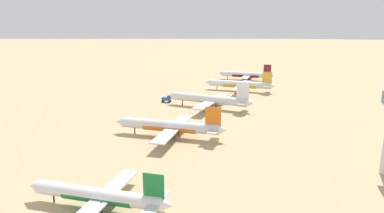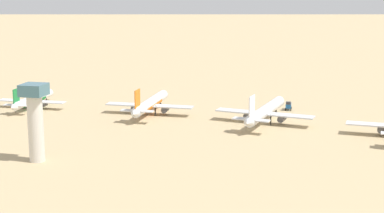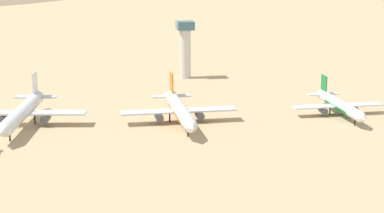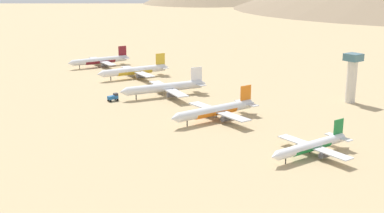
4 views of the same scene
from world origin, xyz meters
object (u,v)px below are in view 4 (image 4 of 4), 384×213
parked_jet_2 (166,88)px  parked_jet_3 (216,110)px  parked_jet_4 (312,146)px  control_tower (352,75)px  parked_jet_1 (135,71)px  service_truck (113,97)px  parked_jet_0 (100,61)px

parked_jet_2 → parked_jet_3: bearing=83.1°
parked_jet_4 → control_tower: size_ratio=1.56×
parked_jet_1 → parked_jet_3: 100.26m
parked_jet_4 → service_truck: parked_jet_4 is taller
parked_jet_0 → service_truck: bearing=67.6°
parked_jet_4 → parked_jet_3: bearing=-90.4°
service_truck → control_tower: control_tower is taller
parked_jet_3 → service_truck: parked_jet_3 is taller
service_truck → parked_jet_0: bearing=-112.4°
parked_jet_2 → parked_jet_4: 103.29m
parked_jet_2 → parked_jet_3: parked_jet_2 is taller
control_tower → parked_jet_3: bearing=-11.6°
parked_jet_4 → control_tower: (-73.46, -39.13, 10.17)m
parked_jet_0 → parked_jet_3: size_ratio=0.97×
parked_jet_3 → service_truck: size_ratio=8.79×
service_truck → parked_jet_2: bearing=164.4°
parked_jet_3 → service_truck: bearing=-69.9°
parked_jet_0 → parked_jet_2: size_ratio=0.93×
parked_jet_1 → service_truck: bearing=49.1°
parked_jet_0 → control_tower: control_tower is taller
parked_jet_1 → parked_jet_2: 51.03m
parked_jet_0 → parked_jet_2: 96.73m
parked_jet_3 → parked_jet_2: bearing=-96.9°
parked_jet_1 → control_tower: size_ratio=1.94×
parked_jet_0 → parked_jet_4: bearing=85.4°
parked_jet_0 → parked_jet_2: parked_jet_2 is taller
parked_jet_0 → control_tower: bearing=109.7°
parked_jet_2 → service_truck: bearing=-15.6°
service_truck → parked_jet_3: bearing=110.1°
parked_jet_1 → parked_jet_3: bearing=80.7°
parked_jet_2 → parked_jet_3: (5.91, 48.96, -0.28)m
service_truck → control_tower: bearing=142.7°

